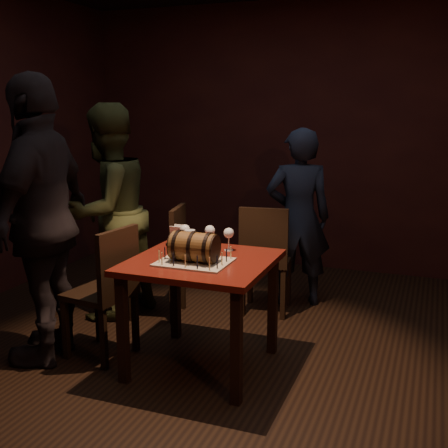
{
  "coord_description": "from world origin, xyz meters",
  "views": [
    {
      "loc": [
        1.27,
        -3.4,
        1.74
      ],
      "look_at": [
        -0.05,
        0.05,
        0.95
      ],
      "focal_mm": 45.0,
      "sensor_mm": 36.0,
      "label": 1
    }
  ],
  "objects_px": {
    "wine_glass_left": "(185,231)",
    "chair_left_front": "(108,286)",
    "person_left_front": "(43,221)",
    "chair_left_rear": "(167,255)",
    "barrel_cake": "(194,247)",
    "person_back": "(298,218)",
    "wine_glass_right": "(229,234)",
    "pub_table": "(202,276)",
    "pint_of_ale": "(190,241)",
    "wine_glass_mid": "(210,231)",
    "person_left_rear": "(108,212)",
    "chair_back": "(265,254)"
  },
  "relations": [
    {
      "from": "pint_of_ale",
      "to": "person_left_rear",
      "type": "relative_size",
      "value": 0.09
    },
    {
      "from": "pint_of_ale",
      "to": "person_left_rear",
      "type": "height_order",
      "value": "person_left_rear"
    },
    {
      "from": "person_left_front",
      "to": "chair_back",
      "type": "bearing_deg",
      "value": 127.91
    },
    {
      "from": "pint_of_ale",
      "to": "chair_back",
      "type": "distance_m",
      "value": 1.0
    },
    {
      "from": "pint_of_ale",
      "to": "person_left_front",
      "type": "xyz_separation_m",
      "value": [
        -0.9,
        -0.4,
        0.15
      ]
    },
    {
      "from": "pint_of_ale",
      "to": "person_left_rear",
      "type": "xyz_separation_m",
      "value": [
        -0.95,
        0.46,
        0.06
      ]
    },
    {
      "from": "wine_glass_mid",
      "to": "person_left_front",
      "type": "relative_size",
      "value": 0.08
    },
    {
      "from": "pub_table",
      "to": "chair_left_front",
      "type": "bearing_deg",
      "value": -171.65
    },
    {
      "from": "chair_left_front",
      "to": "pub_table",
      "type": "bearing_deg",
      "value": 8.35
    },
    {
      "from": "pint_of_ale",
      "to": "person_left_front",
      "type": "relative_size",
      "value": 0.08
    },
    {
      "from": "chair_left_front",
      "to": "wine_glass_right",
      "type": "bearing_deg",
      "value": 26.47
    },
    {
      "from": "chair_back",
      "to": "wine_glass_right",
      "type": "bearing_deg",
      "value": -91.53
    },
    {
      "from": "barrel_cake",
      "to": "chair_back",
      "type": "height_order",
      "value": "barrel_cake"
    },
    {
      "from": "chair_left_front",
      "to": "person_left_rear",
      "type": "bearing_deg",
      "value": 121.6
    },
    {
      "from": "chair_back",
      "to": "person_left_front",
      "type": "height_order",
      "value": "person_left_front"
    },
    {
      "from": "wine_glass_left",
      "to": "chair_left_front",
      "type": "height_order",
      "value": "chair_left_front"
    },
    {
      "from": "barrel_cake",
      "to": "chair_back",
      "type": "xyz_separation_m",
      "value": [
        0.12,
        1.18,
        -0.33
      ]
    },
    {
      "from": "chair_back",
      "to": "person_back",
      "type": "height_order",
      "value": "person_back"
    },
    {
      "from": "wine_glass_mid",
      "to": "person_left_rear",
      "type": "relative_size",
      "value": 0.09
    },
    {
      "from": "barrel_cake",
      "to": "person_back",
      "type": "distance_m",
      "value": 1.58
    },
    {
      "from": "wine_glass_left",
      "to": "person_left_front",
      "type": "height_order",
      "value": "person_left_front"
    },
    {
      "from": "wine_glass_right",
      "to": "wine_glass_left",
      "type": "bearing_deg",
      "value": -178.56
    },
    {
      "from": "wine_glass_mid",
      "to": "person_back",
      "type": "height_order",
      "value": "person_back"
    },
    {
      "from": "barrel_cake",
      "to": "person_left_front",
      "type": "relative_size",
      "value": 0.18
    },
    {
      "from": "wine_glass_left",
      "to": "person_left_front",
      "type": "xyz_separation_m",
      "value": [
        -0.81,
        -0.5,
        0.11
      ]
    },
    {
      "from": "pint_of_ale",
      "to": "pub_table",
      "type": "bearing_deg",
      "value": -46.45
    },
    {
      "from": "chair_left_rear",
      "to": "chair_left_front",
      "type": "relative_size",
      "value": 1.0
    },
    {
      "from": "person_left_rear",
      "to": "person_left_front",
      "type": "relative_size",
      "value": 0.9
    },
    {
      "from": "chair_left_rear",
      "to": "chair_left_front",
      "type": "height_order",
      "value": "same"
    },
    {
      "from": "wine_glass_mid",
      "to": "wine_glass_left",
      "type": "bearing_deg",
      "value": -167.32
    },
    {
      "from": "wine_glass_right",
      "to": "person_left_rear",
      "type": "relative_size",
      "value": 0.09
    },
    {
      "from": "pint_of_ale",
      "to": "chair_left_rear",
      "type": "xyz_separation_m",
      "value": [
        -0.49,
        0.6,
        -0.3
      ]
    },
    {
      "from": "wine_glass_left",
      "to": "person_back",
      "type": "bearing_deg",
      "value": 65.74
    },
    {
      "from": "barrel_cake",
      "to": "wine_glass_right",
      "type": "distance_m",
      "value": 0.38
    },
    {
      "from": "chair_back",
      "to": "wine_glass_left",
      "type": "bearing_deg",
      "value": -113.16
    },
    {
      "from": "pint_of_ale",
      "to": "barrel_cake",
      "type": "bearing_deg",
      "value": -60.72
    },
    {
      "from": "pint_of_ale",
      "to": "chair_left_rear",
      "type": "distance_m",
      "value": 0.83
    },
    {
      "from": "chair_left_front",
      "to": "person_left_rear",
      "type": "height_order",
      "value": "person_left_rear"
    },
    {
      "from": "person_left_rear",
      "to": "person_back",
      "type": "bearing_deg",
      "value": 135.34
    },
    {
      "from": "pub_table",
      "to": "person_left_front",
      "type": "bearing_deg",
      "value": -167.58
    },
    {
      "from": "pub_table",
      "to": "chair_left_rear",
      "type": "xyz_separation_m",
      "value": [
        -0.64,
        0.76,
        -0.12
      ]
    },
    {
      "from": "wine_glass_left",
      "to": "wine_glass_right",
      "type": "relative_size",
      "value": 1.0
    },
    {
      "from": "person_left_rear",
      "to": "pint_of_ale",
      "type": "bearing_deg",
      "value": 78.75
    },
    {
      "from": "wine_glass_right",
      "to": "pub_table",
      "type": "bearing_deg",
      "value": -107.57
    },
    {
      "from": "person_left_front",
      "to": "chair_left_rear",
      "type": "bearing_deg",
      "value": 146.93
    },
    {
      "from": "pint_of_ale",
      "to": "wine_glass_mid",
      "type": "bearing_deg",
      "value": 57.68
    },
    {
      "from": "chair_left_rear",
      "to": "person_left_front",
      "type": "distance_m",
      "value": 1.17
    },
    {
      "from": "pub_table",
      "to": "person_left_rear",
      "type": "height_order",
      "value": "person_left_rear"
    },
    {
      "from": "barrel_cake",
      "to": "wine_glass_right",
      "type": "height_order",
      "value": "barrel_cake"
    },
    {
      "from": "person_back",
      "to": "person_left_front",
      "type": "height_order",
      "value": "person_left_front"
    }
  ]
}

